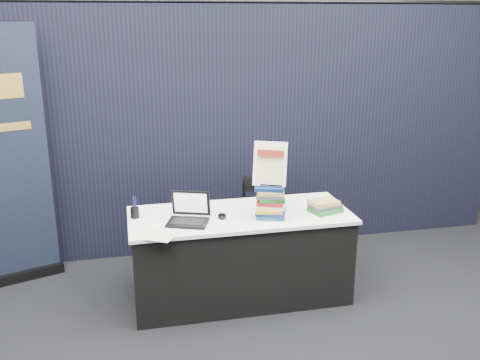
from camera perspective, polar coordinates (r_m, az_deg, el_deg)
The scene contains 14 objects.
floor at distance 4.22m, azimuth 1.68°, elevation -15.78°, with size 8.00×8.00×0.00m, color black.
wall_back at distance 7.51m, azimuth -5.81°, elevation 12.86°, with size 8.00×0.02×3.50m, color #BCBAB1.
drape_partition at distance 5.22m, azimuth -2.48°, elevation 5.03°, with size 6.00×0.08×2.40m, color black.
display_table at distance 4.51m, azimuth 0.01°, elevation -8.04°, with size 1.80×0.75×0.75m.
laptop at distance 4.18m, azimuth -5.69°, elevation -3.77°, with size 0.36×0.34×0.23m.
mouse at distance 4.26m, azimuth -1.93°, elevation -3.85°, with size 0.07×0.11×0.03m, color black.
brochure_left at distance 4.13m, azimuth -7.63°, elevation -4.94°, with size 0.25×0.18×0.00m, color silver.
brochure_mid at distance 4.00m, azimuth -9.08°, elevation -5.75°, with size 0.31×0.22×0.00m, color beige.
brochure_right at distance 4.20m, azimuth -7.05°, elevation -4.51°, with size 0.33×0.24×0.00m, color white.
pen_cup at distance 4.33m, azimuth -11.16°, elevation -3.43°, with size 0.07×0.07×0.09m, color black.
book_stack_tall at distance 4.24m, azimuth 3.27°, elevation -2.35°, with size 0.25×0.22×0.26m.
book_stack_short at distance 4.44m, azimuth 9.05°, elevation -2.74°, with size 0.26×0.23×0.10m.
info_sign at distance 4.18m, azimuth 3.22°, elevation 1.67°, with size 0.28×0.20×0.36m.
stacking_chair at distance 5.03m, azimuth 2.83°, elevation -4.07°, with size 0.39×0.40×0.85m.
Camera 1 is at (-0.88, -3.44, 2.29)m, focal length 40.00 mm.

